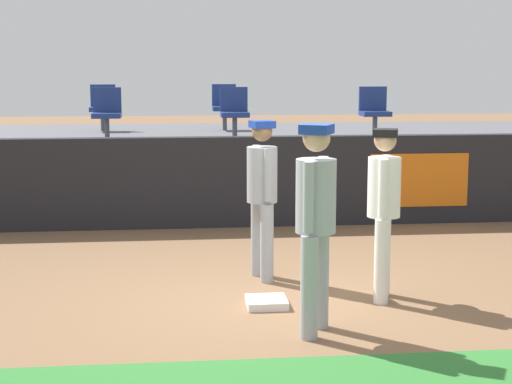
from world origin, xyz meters
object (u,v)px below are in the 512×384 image
object	(u,v)px
seat_front_right	(374,109)
seat_back_left	(103,105)
player_runner_visitor	(262,188)
seat_front_center	(234,110)
player_fielder_home	(384,202)
seat_back_center	(224,104)
player_coach_visitor	(316,214)
first_base	(267,302)
seat_front_left	(107,111)

from	to	relation	value
seat_front_right	seat_back_left	world-z (taller)	same
player_runner_visitor	seat_back_left	bearing A→B (deg)	-173.59
seat_back_left	seat_front_center	bearing A→B (deg)	-38.60
player_fielder_home	seat_front_center	bearing A→B (deg)	-150.47
player_runner_visitor	seat_front_center	world-z (taller)	seat_front_center
player_fielder_home	seat_back_center	distance (m)	7.33
player_fielder_home	player_coach_visitor	size ratio (longest dim) A/B	0.93
seat_front_center	seat_back_center	size ratio (longest dim) A/B	1.00
player_runner_visitor	seat_front_right	world-z (taller)	seat_front_right
player_fielder_home	player_runner_visitor	bearing A→B (deg)	-111.02
player_runner_visitor	player_coach_visitor	xyz separation A→B (m)	(0.26, -1.93, 0.06)
first_base	player_coach_visitor	distance (m)	1.40
seat_front_right	seat_front_center	bearing A→B (deg)	-180.00
seat_front_center	seat_back_center	bearing A→B (deg)	91.29
first_base	player_runner_visitor	distance (m)	1.46
player_coach_visitor	seat_back_center	bearing A→B (deg)	-151.25
seat_front_right	first_base	bearing A→B (deg)	-113.87
seat_back_center	seat_front_center	bearing A→B (deg)	-88.71
player_runner_visitor	seat_front_center	distance (m)	4.53
first_base	seat_front_right	size ratio (longest dim) A/B	0.48
player_coach_visitor	seat_front_right	size ratio (longest dim) A/B	2.24
first_base	seat_back_center	bearing A→B (deg)	89.32
player_fielder_home	seat_back_left	distance (m)	7.98
player_runner_visitor	seat_back_center	size ratio (longest dim) A/B	2.12
player_coach_visitor	seat_front_left	xyz separation A→B (m)	(-2.26, 6.42, 0.55)
seat_back_left	seat_front_center	distance (m)	2.89
player_runner_visitor	seat_back_left	distance (m)	6.69
player_fielder_home	player_coach_visitor	xyz separation A→B (m)	(-0.88, -1.00, 0.08)
player_fielder_home	seat_front_left	bearing A→B (deg)	-131.71
player_coach_visitor	seat_front_center	world-z (taller)	seat_front_center
seat_front_left	seat_front_center	distance (m)	2.05
first_base	seat_front_left	size ratio (longest dim) A/B	0.48
seat_back_center	seat_back_left	bearing A→B (deg)	180.00
player_coach_visitor	seat_back_left	size ratio (longest dim) A/B	2.24
first_base	seat_front_center	world-z (taller)	seat_front_center
player_coach_visitor	seat_back_left	bearing A→B (deg)	-136.29
player_fielder_home	seat_front_right	distance (m)	5.59
first_base	seat_front_right	world-z (taller)	seat_front_right
seat_front_right	seat_back_center	xyz separation A→B (m)	(-2.37, 1.80, -0.00)
first_base	player_coach_visitor	xyz separation A→B (m)	(0.33, -0.86, 1.05)
seat_front_center	player_fielder_home	bearing A→B (deg)	-78.63
player_coach_visitor	seat_front_left	bearing A→B (deg)	-133.56
player_runner_visitor	seat_front_left	distance (m)	4.95
player_fielder_home	seat_front_left	world-z (taller)	seat_front_left
player_coach_visitor	seat_front_right	bearing A→B (deg)	-171.29
seat_front_left	seat_front_center	world-z (taller)	same
first_base	player_coach_visitor	world-z (taller)	player_coach_visitor
seat_front_right	seat_back_left	bearing A→B (deg)	158.57
player_coach_visitor	seat_front_left	distance (m)	6.82
seat_back_center	player_coach_visitor	bearing A→B (deg)	-88.30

